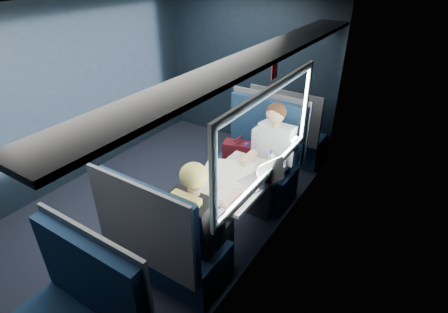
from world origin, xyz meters
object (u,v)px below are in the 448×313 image
Objects in this scene: table at (235,184)px; laptop at (264,177)px; man at (271,153)px; woman at (199,220)px; seat_bay_far at (167,247)px; bottle_small at (271,160)px; seat_bay_near at (257,162)px; cup at (279,165)px; seat_row_front at (287,136)px.

table is 2.40× the size of laptop.
man is 1.00× the size of woman.
seat_bay_far is 3.02× the size of laptop.
bottle_small is (0.39, 1.26, 0.41)m from seat_bay_far.
laptop is 2.07× the size of bottle_small.
woman is 1.11m from bottle_small.
table is 0.79× the size of seat_bay_near.
man reaches higher than seat_bay_near.
seat_bay_far is 0.43m from woman.
woman is at bearing -101.71° from cup.
table is at bearing -117.93° from bottle_small.
table is 0.70m from man.
seat_bay_near is 1.01m from laptop.
bottle_small is (0.14, 1.09, 0.10)m from woman.
woman is 6.56× the size of bottle_small.
seat_bay_near is 0.95× the size of man.
seat_bay_near is at bearing 121.20° from laptop.
cup is (0.30, 0.40, 0.13)m from table.
seat_row_front is (-0.18, 1.80, -0.25)m from table.
seat_row_front is at bearing 102.83° from man.
bottle_small is (0.39, -1.41, 0.42)m from seat_row_front.
seat_bay_near is 1.74m from seat_bay_far.
seat_bay_far is 0.95× the size of woman.
bottle_small is (0.21, 0.39, 0.17)m from table.
cup is at bearing 53.52° from table.
seat_row_front is (0.00, 2.67, -0.00)m from seat_bay_far.
seat_bay_far is at bearing -101.78° from table.
seat_bay_near is 0.75m from bottle_small.
seat_bay_far is 1.13m from laptop.
woman is at bearing 33.82° from seat_bay_far.
seat_bay_far is 1.42m from cup.
seat_bay_far is at bearing -146.18° from woman.
table is 0.93m from seat_bay_far.
seat_bay_far reaches higher than cup.
table is 0.86× the size of seat_row_front.
man is (0.07, 0.70, 0.06)m from table.
woman reaches higher than seat_bay_near.
laptop is at bearing 14.12° from table.
man is 1.41m from woman.
seat_bay_far is 6.26× the size of bottle_small.
table is 0.76× the size of woman.
seat_bay_far reaches higher than bottle_small.
woman is (0.07, -0.71, 0.06)m from table.
woman is at bearing -105.80° from laptop.
seat_bay_far is at bearing -107.08° from bottle_small.
seat_row_front is at bearing 90.00° from seat_bay_far.
woman reaches higher than seat_bay_far.
seat_bay_near is 12.51× the size of cup.
seat_bay_near reaches higher than cup.
bottle_small reaches higher than cup.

